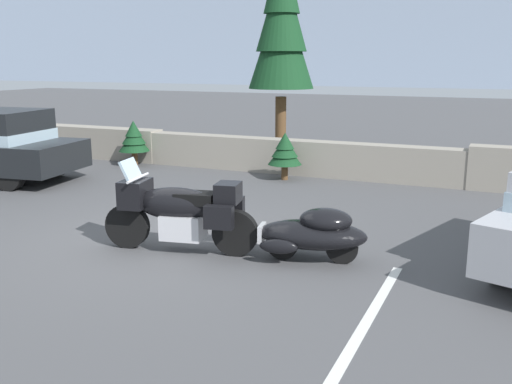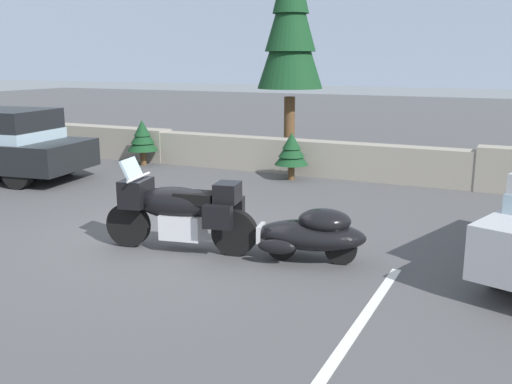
# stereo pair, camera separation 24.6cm
# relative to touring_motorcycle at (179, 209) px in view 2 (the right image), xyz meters

# --- Properties ---
(ground_plane) EXTENTS (80.00, 80.00, 0.00)m
(ground_plane) POSITION_rel_touring_motorcycle_xyz_m (-0.53, 0.26, -0.62)
(ground_plane) COLOR #4C4C4F
(stone_guard_wall) EXTENTS (24.00, 0.60, 0.95)m
(stone_guard_wall) POSITION_rel_touring_motorcycle_xyz_m (-0.71, 6.27, -0.18)
(stone_guard_wall) COLOR gray
(stone_guard_wall) RESTS_ON ground
(distant_ridgeline) EXTENTS (240.00, 80.00, 16.00)m
(distant_ridgeline) POSITION_rel_touring_motorcycle_xyz_m (-0.53, 96.30, 7.38)
(distant_ridgeline) COLOR #99A8BF
(distant_ridgeline) RESTS_ON ground
(touring_motorcycle) EXTENTS (2.29, 1.01, 1.33)m
(touring_motorcycle) POSITION_rel_touring_motorcycle_xyz_m (0.00, 0.00, 0.00)
(touring_motorcycle) COLOR black
(touring_motorcycle) RESTS_ON ground
(car_shaped_trailer) EXTENTS (2.23, 0.99, 0.76)m
(car_shaped_trailer) POSITION_rel_touring_motorcycle_xyz_m (1.90, 0.37, -0.21)
(car_shaped_trailer) COLOR black
(car_shaped_trailer) RESTS_ON ground
(pine_tree_tall) EXTENTS (1.80, 1.80, 6.04)m
(pine_tree_tall) POSITION_rel_touring_motorcycle_xyz_m (-1.71, 8.29, 3.16)
(pine_tree_tall) COLOR brown
(pine_tree_tall) RESTS_ON ground
(pine_sapling_near) EXTENTS (0.79, 0.79, 1.11)m
(pine_sapling_near) POSITION_rel_touring_motorcycle_xyz_m (-0.50, 5.50, 0.07)
(pine_sapling_near) COLOR brown
(pine_sapling_near) RESTS_ON ground
(pine_sapling_farther) EXTENTS (0.81, 0.81, 1.20)m
(pine_sapling_farther) POSITION_rel_touring_motorcycle_xyz_m (-4.81, 5.63, 0.12)
(pine_sapling_farther) COLOR brown
(pine_sapling_farther) RESTS_ON ground
(parking_stripe_marker) EXTENTS (0.12, 3.60, 0.01)m
(parking_stripe_marker) POSITION_rel_touring_motorcycle_xyz_m (3.04, -1.24, -0.62)
(parking_stripe_marker) COLOR silver
(parking_stripe_marker) RESTS_ON ground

